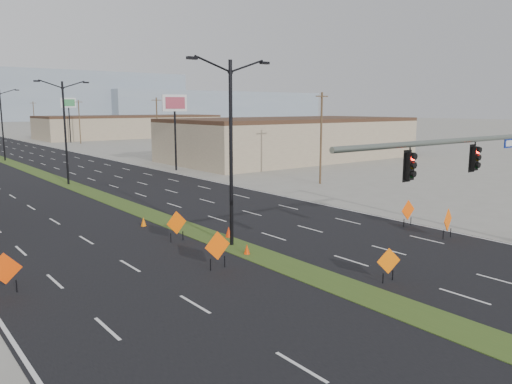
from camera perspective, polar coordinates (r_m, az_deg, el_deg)
ground at (r=19.79m, az=18.29°, el=-13.29°), size 600.00×600.00×0.00m
building_se_near at (r=73.99m, az=4.00°, el=5.93°), size 36.00×18.00×5.50m
building_se_far at (r=131.33m, az=-14.10°, el=7.18°), size 44.00×16.00×5.00m
mesa_east at (r=357.92m, az=-4.99°, el=9.87°), size 160.00×50.00×18.00m
signal_mast at (r=26.88m, az=25.50°, el=2.82°), size 16.30×0.60×8.00m
streetlight_0 at (r=26.84m, az=-2.88°, el=5.09°), size 5.15×0.24×10.02m
streetlight_1 at (r=52.25m, az=-20.98°, el=6.69°), size 5.15×0.24×10.02m
streetlight_2 at (r=79.42m, az=-27.03°, el=7.09°), size 5.15×0.24×10.02m
utility_pole_0 at (r=49.78m, az=7.45°, el=6.27°), size 1.60×0.20×9.00m
utility_pole_1 at (r=78.39m, az=-11.23°, el=7.38°), size 1.60×0.20×9.00m
utility_pole_2 at (r=110.73m, az=-19.53°, el=7.63°), size 1.60×0.20×9.00m
utility_pole_3 at (r=144.32m, az=-24.03°, el=7.70°), size 1.60×0.20×9.00m
construction_sign_0 at (r=22.83m, az=-26.79°, el=-7.96°), size 1.28×0.44×1.78m
construction_sign_1 at (r=23.60m, az=-4.43°, el=-6.28°), size 1.38×0.05×1.83m
construction_sign_2 at (r=28.63m, az=-9.07°, el=-3.60°), size 1.32×0.20×1.77m
construction_sign_3 at (r=22.65m, az=14.91°, el=-7.77°), size 1.09×0.44×1.53m
construction_sign_4 at (r=30.99m, az=21.07°, el=-3.11°), size 1.30×0.38×1.78m
construction_sign_5 at (r=33.35m, az=16.98°, el=-2.08°), size 1.28×0.06×1.71m
cone_0 at (r=25.97m, az=-1.05°, el=-6.59°), size 0.42×0.42×0.57m
cone_1 at (r=32.24m, az=-8.89°, el=-3.50°), size 0.40×0.40×0.55m
cone_2 at (r=29.30m, az=-3.15°, el=-4.61°), size 0.50×0.50×0.67m
cone_3 at (r=32.83m, az=-12.73°, el=-3.34°), size 0.48×0.48×0.60m
pole_sign_east_near at (r=60.93m, az=-9.28°, el=9.35°), size 2.95×1.04×9.04m
pole_sign_east_far at (r=115.31m, az=-20.63°, el=9.17°), size 3.06×1.30×9.52m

